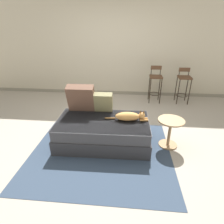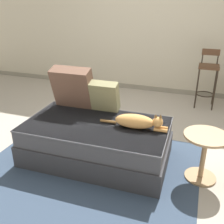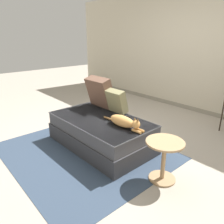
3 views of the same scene
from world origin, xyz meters
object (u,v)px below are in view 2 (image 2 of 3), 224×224
at_px(couch, 97,141).
at_px(cat, 137,121).
at_px(throw_pillow_middle, 104,96).
at_px(throw_pillow_corner, 73,87).
at_px(side_table, 204,150).
at_px(bar_stool_near_window, 208,74).

relative_size(couch, cat, 2.18).
height_order(throw_pillow_middle, cat, throw_pillow_middle).
bearing_deg(throw_pillow_middle, throw_pillow_corner, -179.03).
distance_m(cat, side_table, 0.73).
height_order(throw_pillow_corner, bar_stool_near_window, throw_pillow_corner).
bearing_deg(side_table, bar_stool_near_window, 90.79).
bearing_deg(throw_pillow_corner, bar_stool_near_window, 48.04).
relative_size(throw_pillow_corner, side_table, 1.03).
xyz_separation_m(couch, throw_pillow_middle, (-0.05, 0.36, 0.41)).
xyz_separation_m(throw_pillow_middle, side_table, (1.20, -0.34, -0.31)).
relative_size(throw_pillow_corner, bar_stool_near_window, 0.55).
height_order(couch, bar_stool_near_window, bar_stool_near_window).
bearing_deg(throw_pillow_middle, side_table, -15.82).
bearing_deg(throw_pillow_middle, cat, -31.82).
distance_m(couch, side_table, 1.16).
relative_size(throw_pillow_middle, bar_stool_near_window, 0.40).
bearing_deg(bar_stool_near_window, throw_pillow_corner, -131.96).
bearing_deg(cat, bar_stool_near_window, 71.88).
height_order(throw_pillow_middle, bar_stool_near_window, bar_stool_near_window).
xyz_separation_m(throw_pillow_corner, side_table, (1.60, -0.33, -0.38)).
distance_m(couch, throw_pillow_corner, 0.75).
xyz_separation_m(couch, bar_stool_near_window, (1.12, 2.10, 0.33)).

